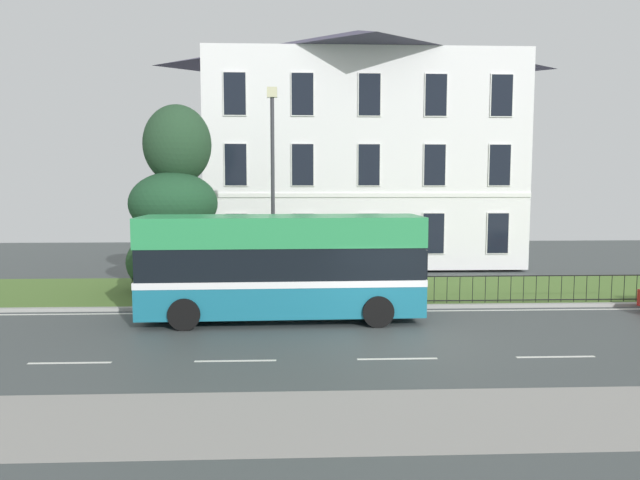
% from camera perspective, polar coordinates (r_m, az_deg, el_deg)
% --- Properties ---
extents(ground_plane, '(60.00, 56.00, 0.18)m').
position_cam_1_polar(ground_plane, '(17.93, 5.81, -8.58)').
color(ground_plane, '#3F4545').
extents(georgian_townhouse, '(16.14, 10.96, 12.71)m').
position_cam_1_polar(georgian_townhouse, '(33.81, 3.63, 9.15)').
color(georgian_townhouse, white).
rests_on(georgian_townhouse, ground_plane).
extents(iron_verge_railing, '(18.36, 0.04, 0.97)m').
position_cam_1_polar(iron_verge_railing, '(20.99, 7.32, -4.75)').
color(iron_verge_railing, black).
rests_on(iron_verge_railing, ground_plane).
extents(evergreen_tree, '(4.42, 4.42, 7.61)m').
position_cam_1_polar(evergreen_tree, '(23.91, -13.42, 1.67)').
color(evergreen_tree, '#423328').
rests_on(evergreen_tree, ground_plane).
extents(single_decker_bus, '(8.88, 2.79, 3.32)m').
position_cam_1_polar(single_decker_bus, '(18.71, -3.67, -2.49)').
color(single_decker_bus, '#196A83').
rests_on(single_decker_bus, ground_plane).
extents(street_lamp_post, '(0.36, 0.24, 7.65)m').
position_cam_1_polar(street_lamp_post, '(21.54, -4.59, 5.77)').
color(street_lamp_post, '#333338').
rests_on(street_lamp_post, ground_plane).
extents(litter_bin, '(0.49, 0.49, 1.12)m').
position_cam_1_polar(litter_bin, '(21.90, -13.99, -4.28)').
color(litter_bin, black).
rests_on(litter_bin, ground_plane).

